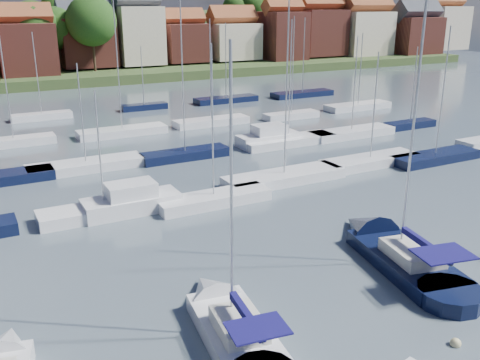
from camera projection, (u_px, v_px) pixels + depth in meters
ground at (125, 143)px, 58.24m from camera, size 260.00×260.00×0.00m
sailboat_centre at (227, 321)px, 25.06m from camera, size 4.16×10.82×14.38m
sailboat_navy at (389, 250)px, 32.35m from camera, size 5.83×13.14×17.57m
buoy_d at (455, 345)px, 23.89m from camera, size 0.49×0.49×0.49m
buoy_e at (375, 250)px, 33.15m from camera, size 0.45×0.45×0.45m
marina_field at (157, 147)px, 54.88m from camera, size 79.62×41.41×15.93m
far_shore_town at (28, 44)px, 135.55m from camera, size 212.46×90.00×22.27m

